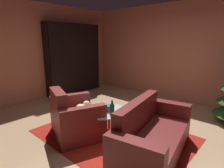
# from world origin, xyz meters

# --- Properties ---
(ground_plane) EXTENTS (7.61, 7.61, 0.00)m
(ground_plane) POSITION_xyz_m (0.00, 0.00, 0.00)
(ground_plane) COLOR tan
(wall_back) EXTENTS (6.46, 0.06, 2.73)m
(wall_back) POSITION_xyz_m (0.00, 2.70, 1.37)
(wall_back) COLOR #D27E5A
(wall_back) RESTS_ON ground
(wall_left) EXTENTS (0.06, 5.45, 2.73)m
(wall_left) POSITION_xyz_m (-3.20, 0.00, 1.37)
(wall_left) COLOR #D27E5A
(wall_left) RESTS_ON ground
(area_rug) EXTENTS (2.67, 1.95, 0.01)m
(area_rug) POSITION_xyz_m (-0.10, -0.19, 0.00)
(area_rug) COLOR #A11F16
(area_rug) RESTS_ON ground
(bookshelf_unit) EXTENTS (0.33, 1.91, 2.21)m
(bookshelf_unit) POSITION_xyz_m (-2.97, 1.26, 1.05)
(bookshelf_unit) COLOR black
(bookshelf_unit) RESTS_ON ground
(armchair_red) EXTENTS (1.17, 1.07, 0.88)m
(armchair_red) POSITION_xyz_m (-0.63, -0.64, 0.31)
(armchair_red) COLOR maroon
(armchair_red) RESTS_ON ground
(couch_red) EXTENTS (1.03, 1.80, 0.83)m
(couch_red) POSITION_xyz_m (0.72, -0.24, 0.29)
(couch_red) COLOR maroon
(couch_red) RESTS_ON ground
(coffee_table) EXTENTS (0.78, 0.78, 0.45)m
(coffee_table) POSITION_xyz_m (-0.25, -0.23, 0.42)
(coffee_table) COLOR black
(coffee_table) RESTS_ON ground
(book_stack_on_table) EXTENTS (0.20, 0.17, 0.11)m
(book_stack_on_table) POSITION_xyz_m (-0.23, -0.22, 0.51)
(book_stack_on_table) COLOR #B52D20
(book_stack_on_table) RESTS_ON coffee_table
(bottle_on_table) EXTENTS (0.08, 0.08, 0.26)m
(bottle_on_table) POSITION_xyz_m (-0.04, -0.28, 0.56)
(bottle_on_table) COLOR #105625
(bottle_on_table) RESTS_ON coffee_table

